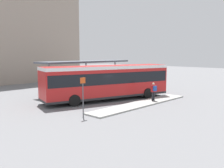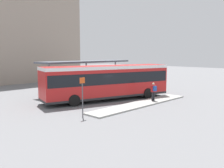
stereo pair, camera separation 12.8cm
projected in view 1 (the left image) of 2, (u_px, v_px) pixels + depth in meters
The scene contains 12 objects.
ground_plane at pixel (108, 100), 24.01m from camera, with size 120.00×120.00×0.00m, color slate.
curb_island at pixel (141, 104), 21.82m from camera, with size 11.76×1.80×0.12m.
city_bus at pixel (108, 80), 23.78m from camera, with size 12.73×6.08×3.29m.
pedestrian_waiting at pixel (154, 90), 22.81m from camera, with size 0.45×0.49×1.67m.
bicycle_orange at pixel (158, 87), 30.32m from camera, with size 0.48×1.64×0.71m.
bicycle_red at pixel (154, 86), 31.10m from camera, with size 0.48×1.72×0.74m.
bicycle_yellow at pixel (148, 86), 31.44m from camera, with size 0.48×1.70×0.73m.
bicycle_blue at pixel (145, 85), 32.17m from camera, with size 0.48×1.69×0.73m.
station_shelter at pixel (86, 62), 28.02m from camera, with size 11.32×2.88×3.61m.
potted_planter_near_shelter at pixel (70, 93), 23.84m from camera, with size 0.80×0.80×1.31m.
platform_sign at pixel (83, 95), 17.25m from camera, with size 0.44×0.08×2.80m.
station_building at pixel (5, 27), 40.29m from camera, with size 20.35×12.61×17.52m.
Camera 1 is at (-16.83, -16.61, 4.45)m, focal length 40.00 mm.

